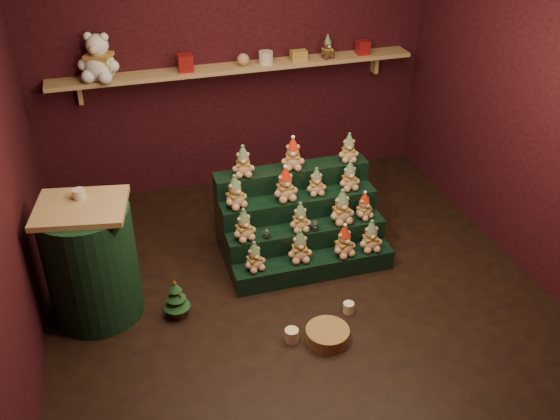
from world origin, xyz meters
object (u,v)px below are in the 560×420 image
object	(u,v)px
brown_bear	(327,47)
wicker_basket	(327,335)
snow_globe_b	(315,225)
mini_christmas_tree	(176,298)
snow_globe_a	(267,233)
side_table	(91,261)
mug_left	(292,335)
riser_tier_front	(314,267)
snow_globe_c	(351,220)
mug_right	(349,308)
white_bear	(98,50)

from	to	relation	value
brown_bear	wicker_basket	bearing A→B (deg)	-121.02
snow_globe_b	mini_christmas_tree	xyz separation A→B (m)	(-1.26, -0.34, -0.24)
snow_globe_a	side_table	size ratio (longest dim) A/B	0.09
mini_christmas_tree	snow_globe_b	bearing A→B (deg)	15.08
snow_globe_b	mug_left	size ratio (longest dim) A/B	0.91
riser_tier_front	wicker_basket	xyz separation A→B (m)	(-0.16, -0.78, -0.04)
snow_globe_c	wicker_basket	world-z (taller)	snow_globe_c
snow_globe_b	side_table	world-z (taller)	side_table
riser_tier_front	snow_globe_c	xyz separation A→B (m)	(0.39, 0.16, 0.31)
riser_tier_front	snow_globe_b	distance (m)	0.36
snow_globe_b	snow_globe_c	world-z (taller)	snow_globe_b
side_table	brown_bear	world-z (taller)	brown_bear
riser_tier_front	side_table	distance (m)	1.83
side_table	mug_right	bearing A→B (deg)	-6.71
riser_tier_front	snow_globe_a	distance (m)	0.51
mug_left	side_table	bearing A→B (deg)	150.76
snow_globe_a	snow_globe_c	bearing A→B (deg)	0.00
snow_globe_c	mug_right	world-z (taller)	snow_globe_c
white_bear	snow_globe_a	bearing A→B (deg)	-29.64
side_table	snow_globe_b	bearing A→B (deg)	13.69
mini_christmas_tree	brown_bear	xyz separation A→B (m)	(1.91, 1.90, 1.26)
snow_globe_c	mini_christmas_tree	size ratio (longest dim) A/B	0.21
snow_globe_a	snow_globe_b	distance (m)	0.42
riser_tier_front	mug_right	world-z (taller)	riser_tier_front
side_table	mini_christmas_tree	bearing A→B (deg)	-11.26
wicker_basket	brown_bear	world-z (taller)	brown_bear
brown_bear	snow_globe_c	bearing A→B (deg)	-113.18
wicker_basket	mini_christmas_tree	bearing A→B (deg)	149.92
snow_globe_a	mini_christmas_tree	xyz separation A→B (m)	(-0.83, -0.34, -0.23)
side_table	wicker_basket	size ratio (longest dim) A/B	3.00
riser_tier_front	white_bear	size ratio (longest dim) A/B	2.57
snow_globe_c	snow_globe_b	bearing A→B (deg)	-180.00
snow_globe_a	brown_bear	size ratio (longest dim) A/B	0.40
riser_tier_front	mini_christmas_tree	size ratio (longest dim) A/B	3.93
snow_globe_b	mug_left	bearing A→B (deg)	-118.80
snow_globe_a	side_table	bearing A→B (deg)	-175.69
mug_left	brown_bear	bearing A→B (deg)	65.12
side_table	mug_left	xyz separation A→B (m)	(1.36, -0.76, -0.44)
side_table	mini_christmas_tree	xyz separation A→B (m)	(0.58, -0.23, -0.32)
snow_globe_b	brown_bear	size ratio (longest dim) A/B	0.43
white_bear	brown_bear	bearing A→B (deg)	24.56
mini_christmas_tree	mug_left	size ratio (longest dim) A/B	3.37
mini_christmas_tree	white_bear	distance (m)	2.39
snow_globe_a	mug_left	size ratio (longest dim) A/B	0.84
snow_globe_a	snow_globe_b	size ratio (longest dim) A/B	0.92
snow_globe_a	wicker_basket	xyz separation A→B (m)	(0.21, -0.94, -0.35)
mini_christmas_tree	mug_right	world-z (taller)	mini_christmas_tree
wicker_basket	mug_left	bearing A→B (deg)	164.87
mug_left	white_bear	bearing A→B (deg)	113.80
snow_globe_a	brown_bear	xyz separation A→B (m)	(1.07, 1.56, 1.03)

